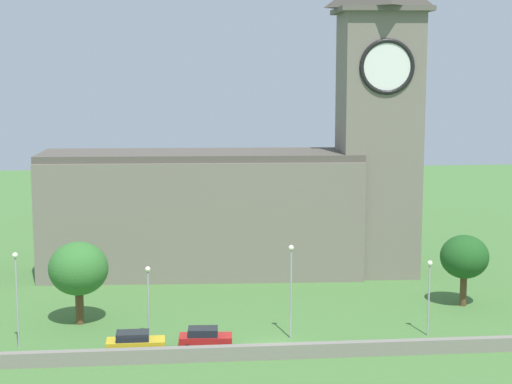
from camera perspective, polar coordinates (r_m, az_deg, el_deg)
name	(u,v)px	position (r m, az deg, el deg)	size (l,w,h in m)	color
ground_plane	(254,295)	(82.32, -0.11, -6.92)	(200.00, 200.00, 0.00)	#477538
church	(263,180)	(89.30, 0.45, 0.78)	(40.06, 11.24, 31.93)	slate
quay_barrier	(277,351)	(65.41, 1.42, -10.58)	(58.19, 0.70, 1.11)	gray
car_yellow	(135,342)	(67.02, -8.08, -9.91)	(4.47, 2.12, 1.70)	gold
car_red	(205,338)	(67.63, -3.42, -9.69)	(4.22, 2.25, 1.63)	red
streetlamp_west_end	(16,286)	(68.78, -15.69, -6.02)	(0.44, 0.44, 7.66)	#9EA0A5
streetlamp_west_mid	(148,290)	(68.79, -7.21, -6.53)	(0.44, 0.44, 6.11)	#9EA0A5
streetlamp_central	(291,277)	(68.72, 2.35, -5.70)	(0.44, 0.44, 7.70)	#9EA0A5
streetlamp_east_mid	(429,285)	(70.95, 11.48, -6.09)	(0.44, 0.44, 6.27)	#9EA0A5
tree_riverside_west	(78,269)	(74.04, -11.76, -5.05)	(5.04, 5.04, 7.10)	brown
tree_churchyard	(464,257)	(80.18, 13.73, -4.24)	(4.41, 4.41, 6.57)	brown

